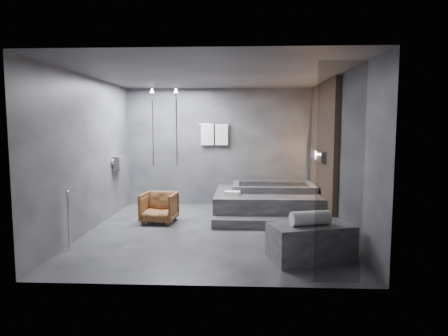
{
  "coord_description": "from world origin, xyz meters",
  "views": [
    {
      "loc": [
        0.52,
        -7.1,
        1.92
      ],
      "look_at": [
        0.18,
        0.3,
        1.13
      ],
      "focal_mm": 32.0,
      "sensor_mm": 36.0,
      "label": 1
    }
  ],
  "objects": [
    {
      "name": "deck_towel",
      "position": [
        0.32,
        0.94,
        0.54
      ],
      "size": [
        0.35,
        0.29,
        0.08
      ],
      "primitive_type": "cube",
      "rotation": [
        0.0,
        0.0,
        -0.21
      ],
      "color": "white",
      "rests_on": "tub_deck"
    },
    {
      "name": "concrete_bench",
      "position": [
        1.5,
        -1.49,
        0.26
      ],
      "size": [
        1.28,
        0.94,
        0.52
      ],
      "primitive_type": "cube",
      "rotation": [
        0.0,
        0.0,
        0.29
      ],
      "color": "#37373A",
      "rests_on": "ground"
    },
    {
      "name": "room",
      "position": [
        0.4,
        0.24,
        1.73
      ],
      "size": [
        5.0,
        5.04,
        2.82
      ],
      "color": "#29292B",
      "rests_on": "ground"
    },
    {
      "name": "rolled_towel",
      "position": [
        1.48,
        -1.55,
        0.62
      ],
      "size": [
        0.6,
        0.35,
        0.2
      ],
      "primitive_type": "cylinder",
      "rotation": [
        0.0,
        1.57,
        0.28
      ],
      "color": "white",
      "rests_on": "concrete_bench"
    },
    {
      "name": "driftwood_chair",
      "position": [
        -1.12,
        0.59,
        0.3
      ],
      "size": [
        0.71,
        0.72,
        0.6
      ],
      "primitive_type": "imported",
      "rotation": [
        0.0,
        0.0,
        -0.1
      ],
      "color": "#412310",
      "rests_on": "ground"
    },
    {
      "name": "tub_step",
      "position": [
        1.05,
        0.27,
        0.09
      ],
      "size": [
        2.2,
        0.36,
        0.18
      ],
      "primitive_type": "cube",
      "color": "#2D2D2F",
      "rests_on": "ground"
    },
    {
      "name": "tub_deck",
      "position": [
        1.05,
        1.45,
        0.25
      ],
      "size": [
        2.2,
        2.0,
        0.5
      ],
      "primitive_type": "cube",
      "color": "#2D2D2F",
      "rests_on": "ground"
    }
  ]
}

